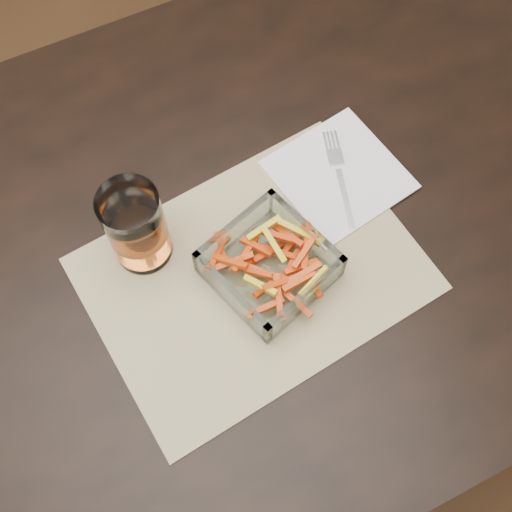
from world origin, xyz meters
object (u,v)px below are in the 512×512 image
object	(u,v)px
tumbler	(137,229)
fork	(339,175)
dining_table	(167,285)
glass_bowl	(269,266)

from	to	relation	value
tumbler	fork	xyz separation A→B (m)	(0.31, -0.02, -0.06)
dining_table	glass_bowl	xyz separation A→B (m)	(0.13, -0.08, 0.11)
glass_bowl	tumbler	world-z (taller)	tumbler
glass_bowl	fork	xyz separation A→B (m)	(0.17, 0.09, -0.02)
dining_table	fork	distance (m)	0.31
dining_table	tumbler	size ratio (longest dim) A/B	11.23
fork	tumbler	bearing A→B (deg)	-165.97
dining_table	fork	bearing A→B (deg)	1.90
tumbler	fork	world-z (taller)	tumbler
dining_table	fork	xyz separation A→B (m)	(0.30, 0.01, 0.10)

